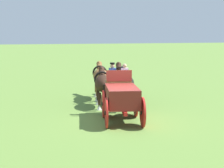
{
  "coord_description": "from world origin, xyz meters",
  "views": [
    {
      "loc": [
        -16.61,
        4.8,
        4.27
      ],
      "look_at": [
        4.34,
        -0.64,
        1.2
      ],
      "focal_mm": 59.86,
      "sensor_mm": 36.0,
      "label": 1
    }
  ],
  "objects_px": {
    "draft_horse_lead_near": "(101,77)",
    "show_wagon": "(122,96)",
    "draft_horse_rear_near": "(103,84)",
    "draft_horse_lead_off": "(121,77)",
    "draft_horse_rear_off": "(126,83)"
  },
  "relations": [
    {
      "from": "draft_horse_lead_near",
      "to": "show_wagon",
      "type": "bearing_deg",
      "value": 176.56
    },
    {
      "from": "draft_horse_rear_near",
      "to": "draft_horse_lead_near",
      "type": "xyz_separation_m",
      "value": [
        2.57,
        -0.43,
        0.1
      ]
    },
    {
      "from": "show_wagon",
      "to": "draft_horse_lead_off",
      "type": "relative_size",
      "value": 1.92
    },
    {
      "from": "draft_horse_rear_off",
      "to": "show_wagon",
      "type": "bearing_deg",
      "value": 159.93
    },
    {
      "from": "show_wagon",
      "to": "draft_horse_rear_off",
      "type": "bearing_deg",
      "value": -20.07
    },
    {
      "from": "draft_horse_rear_near",
      "to": "draft_horse_rear_off",
      "type": "distance_m",
      "value": 1.3
    },
    {
      "from": "draft_horse_rear_off",
      "to": "draft_horse_lead_near",
      "type": "distance_m",
      "value": 2.89
    },
    {
      "from": "draft_horse_rear_near",
      "to": "draft_horse_rear_off",
      "type": "height_order",
      "value": "draft_horse_rear_off"
    },
    {
      "from": "draft_horse_rear_near",
      "to": "draft_horse_rear_off",
      "type": "relative_size",
      "value": 1.04
    },
    {
      "from": "show_wagon",
      "to": "draft_horse_lead_near",
      "type": "relative_size",
      "value": 1.79
    },
    {
      "from": "show_wagon",
      "to": "draft_horse_rear_near",
      "type": "bearing_deg",
      "value": 1.04
    },
    {
      "from": "show_wagon",
      "to": "draft_horse_lead_near",
      "type": "distance_m",
      "value": 6.12
    },
    {
      "from": "draft_horse_rear_near",
      "to": "draft_horse_lead_near",
      "type": "bearing_deg",
      "value": -9.54
    },
    {
      "from": "draft_horse_lead_near",
      "to": "draft_horse_lead_off",
      "type": "height_order",
      "value": "draft_horse_lead_near"
    },
    {
      "from": "draft_horse_rear_off",
      "to": "draft_horse_lead_off",
      "type": "distance_m",
      "value": 2.6
    }
  ]
}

